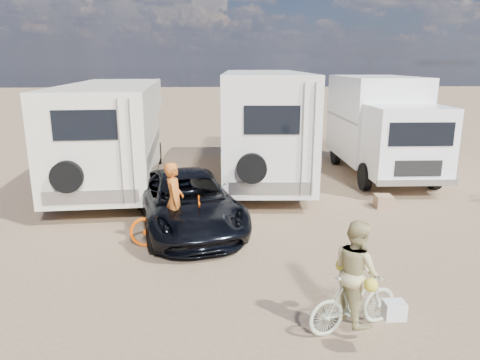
{
  "coord_description": "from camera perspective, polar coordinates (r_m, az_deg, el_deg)",
  "views": [
    {
      "loc": [
        -1.94,
        -8.45,
        3.99
      ],
      "look_at": [
        -1.35,
        1.82,
        1.3
      ],
      "focal_mm": 33.59,
      "sensor_mm": 36.0,
      "label": 1
    }
  ],
  "objects": [
    {
      "name": "ground",
      "position": [
        9.54,
        8.9,
        -10.24
      ],
      "size": [
        140.0,
        140.0,
        0.0
      ],
      "primitive_type": "plane",
      "color": "#947758",
      "rests_on": "ground"
    },
    {
      "name": "rv_main",
      "position": [
        15.76,
        2.93,
        6.82
      ],
      "size": [
        3.05,
        8.53,
        3.69
      ],
      "primitive_type": null,
      "rotation": [
        0.0,
        0.0,
        -0.05
      ],
      "color": "white",
      "rests_on": "ground"
    },
    {
      "name": "rv_left",
      "position": [
        15.82,
        -15.62,
        5.65
      ],
      "size": [
        3.33,
        9.08,
        3.32
      ],
      "primitive_type": null,
      "rotation": [
        0.0,
        0.0,
        0.07
      ],
      "color": "#EFEBCE",
      "rests_on": "ground"
    },
    {
      "name": "box_truck",
      "position": [
        16.91,
        17.64,
        6.38
      ],
      "size": [
        2.66,
        6.44,
        3.51
      ],
      "primitive_type": null,
      "rotation": [
        0.0,
        0.0,
        -0.02
      ],
      "color": "white",
      "rests_on": "ground"
    },
    {
      "name": "dark_suv",
      "position": [
        11.22,
        -6.81,
        -2.63
      ],
      "size": [
        3.34,
        5.25,
        1.35
      ],
      "primitive_type": "imported",
      "rotation": [
        0.0,
        0.0,
        0.24
      ],
      "color": "black",
      "rests_on": "ground"
    },
    {
      "name": "bike_man",
      "position": [
        10.16,
        -8.23,
        -5.38
      ],
      "size": [
        2.07,
        0.83,
        1.07
      ],
      "primitive_type": "imported",
      "rotation": [
        0.0,
        0.0,
        1.63
      ],
      "color": "#E44F05",
      "rests_on": "ground"
    },
    {
      "name": "bike_woman",
      "position": [
        7.27,
        14.26,
        -14.75
      ],
      "size": [
        1.63,
        0.93,
        0.94
      ],
      "primitive_type": "imported",
      "rotation": [
        0.0,
        0.0,
        1.9
      ],
      "color": "beige",
      "rests_on": "ground"
    },
    {
      "name": "rider_man",
      "position": [
        10.06,
        -8.3,
        -3.6
      ],
      "size": [
        0.45,
        0.66,
        1.73
      ],
      "primitive_type": "imported",
      "rotation": [
        0.0,
        0.0,
        1.63
      ],
      "color": "#C25F1E",
      "rests_on": "ground"
    },
    {
      "name": "rider_woman",
      "position": [
        7.12,
        14.43,
        -12.45
      ],
      "size": [
        0.83,
        0.93,
        1.6
      ],
      "primitive_type": "imported",
      "rotation": [
        0.0,
        0.0,
        1.9
      ],
      "color": "tan",
      "rests_on": "ground"
    },
    {
      "name": "cooler",
      "position": [
        10.64,
        -2.37,
        -6.2
      ],
      "size": [
        0.57,
        0.46,
        0.41
      ],
      "primitive_type": "cube",
      "rotation": [
        0.0,
        0.0,
        0.19
      ],
      "color": "#214594",
      "rests_on": "ground"
    },
    {
      "name": "crate",
      "position": [
        13.38,
        17.75,
        -2.6
      ],
      "size": [
        0.47,
        0.47,
        0.36
      ],
      "primitive_type": "cube",
      "rotation": [
        0.0,
        0.0,
        -0.04
      ],
      "color": "#916F52",
      "rests_on": "ground"
    }
  ]
}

